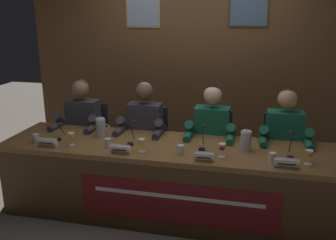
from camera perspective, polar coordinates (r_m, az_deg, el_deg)
ground_plane at (r=3.83m, az=0.00°, el=-14.14°), size 12.00×12.00×0.00m
wall_back_panelled at (r=4.86m, az=4.08°, el=8.82°), size 4.44×0.14×2.60m
conference_table at (r=3.50m, az=-0.35°, el=-7.98°), size 3.24×0.83×0.73m
chair_far_left at (r=4.49m, az=-12.16°, el=-3.52°), size 0.44×0.44×0.91m
panelist_far_left at (r=4.23m, az=-13.50°, el=-0.90°), size 0.51×0.48×1.24m
nameplate_far_left at (r=3.64m, az=-18.41°, el=-3.38°), size 0.19×0.06×0.08m
juice_glass_far_left at (r=3.60m, az=-14.87°, el=-2.52°), size 0.06×0.06×0.12m
water_cup_far_left at (r=3.80m, az=-19.91°, el=-2.76°), size 0.06×0.06×0.08m
microphone_far_left at (r=3.81m, az=-16.55°, el=-1.81°), size 0.06×0.17×0.22m
chair_center_left at (r=4.24m, az=-3.07°, el=-4.35°), size 0.44×0.44×0.91m
panelist_center_left at (r=3.97m, az=-3.91°, el=-1.62°), size 0.51×0.48×1.24m
nameplate_center_left at (r=3.32m, az=-7.50°, el=-4.56°), size 0.18×0.06×0.08m
juice_glass_center_left at (r=3.33m, az=-4.12°, el=-3.59°), size 0.06×0.06×0.12m
water_cup_center_left at (r=3.49m, az=-9.34°, el=-3.62°), size 0.06×0.06×0.08m
microphone_center_left at (r=3.54m, az=-5.74°, el=-2.55°), size 0.06×0.17×0.22m
chair_center_right at (r=4.11m, az=6.87°, el=-5.14°), size 0.44×0.44×0.91m
panelist_center_right at (r=3.83m, az=6.69°, el=-2.38°), size 0.51×0.48×1.24m
nameplate_center_right at (r=3.14m, az=5.63°, el=-5.76°), size 0.17×0.06×0.08m
juice_glass_center_right at (r=3.24m, az=8.47°, el=-4.31°), size 0.06×0.06×0.12m
water_cup_center_right at (r=3.29m, az=1.98°, el=-4.71°), size 0.06×0.06×0.08m
microphone_center_right at (r=3.41m, az=5.42°, el=-3.34°), size 0.06×0.17×0.22m
chair_far_right at (r=4.11m, az=17.15°, el=-5.78°), size 0.44×0.44×0.91m
panelist_far_right at (r=3.83m, az=17.69°, el=-3.07°), size 0.51×0.48×1.24m
nameplate_far_right at (r=3.15m, az=18.06°, el=-6.47°), size 0.20×0.06×0.08m
juice_glass_far_right at (r=3.27m, az=21.19°, el=-5.07°), size 0.06×0.06×0.12m
water_cup_far_right at (r=3.24m, az=15.98°, el=-5.73°), size 0.06×0.06×0.08m
microphone_far_right at (r=3.38m, az=18.60°, el=-4.34°), size 0.06×0.17×0.22m
water_pitcher_left_side at (r=3.79m, az=-10.45°, el=-1.13°), size 0.15×0.10×0.21m
water_pitcher_right_side at (r=3.42m, az=12.10°, el=-3.19°), size 0.15×0.10×0.21m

